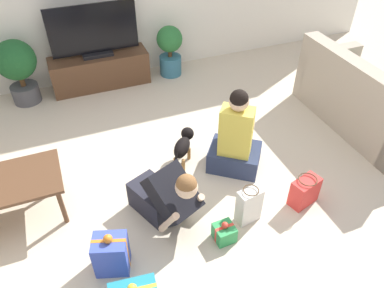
% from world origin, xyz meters
% --- Properties ---
extents(ground_plane, '(16.00, 16.00, 0.00)m').
position_xyz_m(ground_plane, '(0.00, 0.00, 0.00)').
color(ground_plane, beige).
extents(sofa_right, '(0.87, 1.73, 0.87)m').
position_xyz_m(sofa_right, '(2.42, 0.30, 0.31)').
color(sofa_right, tan).
rests_on(sofa_right, ground_plane).
extents(coffee_table, '(0.98, 0.59, 0.44)m').
position_xyz_m(coffee_table, '(-1.57, 0.27, 0.39)').
color(coffee_table, brown).
rests_on(coffee_table, ground_plane).
extents(tv_console, '(1.32, 0.40, 0.45)m').
position_xyz_m(tv_console, '(-0.35, 2.36, 0.23)').
color(tv_console, brown).
rests_on(tv_console, ground_plane).
extents(tv, '(1.15, 0.20, 0.69)m').
position_xyz_m(tv, '(-0.35, 2.36, 0.76)').
color(tv, black).
rests_on(tv, tv_console).
extents(potted_plant_back_right, '(0.37, 0.37, 0.73)m').
position_xyz_m(potted_plant_back_right, '(0.66, 2.31, 0.40)').
color(potted_plant_back_right, '#336B84').
rests_on(potted_plant_back_right, ground_plane).
extents(potted_plant_back_left, '(0.50, 0.50, 0.85)m').
position_xyz_m(potted_plant_back_left, '(-1.36, 2.31, 0.51)').
color(potted_plant_back_left, '#4C4C51').
rests_on(potted_plant_back_left, ground_plane).
extents(person_kneeling, '(0.57, 0.79, 0.74)m').
position_xyz_m(person_kneeling, '(-0.27, -0.28, 0.32)').
color(person_kneeling, '#23232D').
rests_on(person_kneeling, ground_plane).
extents(person_sitting, '(0.66, 0.63, 0.97)m').
position_xyz_m(person_sitting, '(0.62, 0.13, 0.35)').
color(person_sitting, '#283351').
rests_on(person_sitting, ground_plane).
extents(dog, '(0.34, 0.41, 0.34)m').
position_xyz_m(dog, '(0.16, 0.43, 0.23)').
color(dog, black).
rests_on(dog, ground_plane).
extents(gift_box_a, '(0.18, 0.18, 0.21)m').
position_xyz_m(gift_box_a, '(0.13, -0.67, 0.08)').
color(gift_box_a, '#2D934C').
rests_on(gift_box_a, ground_plane).
extents(gift_box_b, '(0.32, 0.28, 0.41)m').
position_xyz_m(gift_box_b, '(-0.83, -0.59, 0.18)').
color(gift_box_b, '#3D51BC').
rests_on(gift_box_b, ground_plane).
extents(gift_bag_a, '(0.23, 0.16, 0.39)m').
position_xyz_m(gift_bag_a, '(0.42, -0.55, 0.19)').
color(gift_bag_a, white).
rests_on(gift_bag_a, ground_plane).
extents(gift_bag_b, '(0.31, 0.22, 0.31)m').
position_xyz_m(gift_bag_b, '(1.02, -0.56, 0.15)').
color(gift_bag_b, red).
rests_on(gift_bag_b, ground_plane).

